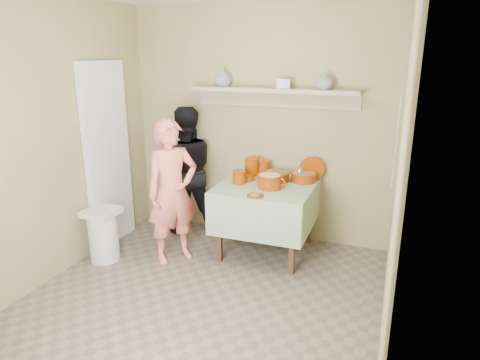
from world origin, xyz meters
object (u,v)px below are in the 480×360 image
at_px(person_helper, 185,171).
at_px(person_cook, 173,192).
at_px(trash_bin, 103,234).
at_px(serving_table, 266,195).
at_px(cazuela_rice, 270,180).

bearing_deg(person_helper, person_cook, 71.94).
bearing_deg(trash_bin, person_helper, 64.90).
bearing_deg(serving_table, person_cook, -149.58).
bearing_deg(cazuela_rice, trash_bin, -157.42).
relative_size(person_helper, cazuela_rice, 4.55).
distance_m(serving_table, trash_bin, 1.73).
height_order(serving_table, trash_bin, serving_table).
height_order(person_cook, serving_table, person_cook).
height_order(person_helper, serving_table, person_helper).
xyz_separation_m(person_cook, serving_table, (0.84, 0.49, -0.09)).
relative_size(person_cook, cazuela_rice, 4.45).
relative_size(person_helper, serving_table, 1.54).
bearing_deg(trash_bin, cazuela_rice, 22.58).
distance_m(person_helper, cazuela_rice, 1.17).
distance_m(person_cook, person_helper, 0.73).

